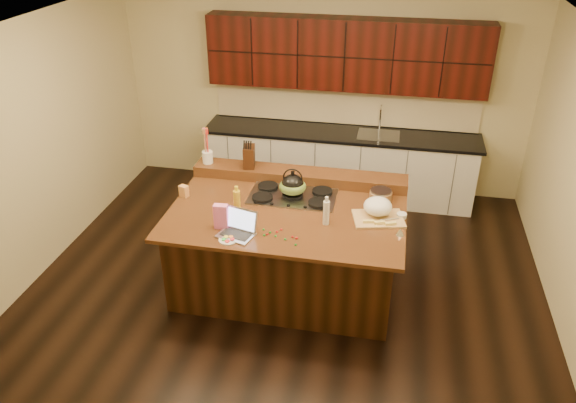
# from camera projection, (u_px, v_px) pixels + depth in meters

# --- Properties ---
(room) EXTENTS (5.52, 5.02, 2.72)m
(room) POSITION_uv_depth(u_px,v_px,m) (287.00, 173.00, 5.52)
(room) COLOR black
(room) RESTS_ON ground
(island) EXTENTS (2.40, 1.60, 0.92)m
(island) POSITION_uv_depth(u_px,v_px,m) (287.00, 248.00, 5.95)
(island) COLOR black
(island) RESTS_ON ground
(back_ledge) EXTENTS (2.40, 0.30, 0.12)m
(back_ledge) POSITION_uv_depth(u_px,v_px,m) (299.00, 175.00, 6.30)
(back_ledge) COLOR black
(back_ledge) RESTS_ON island
(cooktop) EXTENTS (0.92, 0.52, 0.05)m
(cooktop) POSITION_uv_depth(u_px,v_px,m) (293.00, 196.00, 5.98)
(cooktop) COLOR gray
(cooktop) RESTS_ON island
(back_counter) EXTENTS (3.70, 0.66, 2.40)m
(back_counter) POSITION_uv_depth(u_px,v_px,m) (342.00, 128.00, 7.55)
(back_counter) COLOR silver
(back_counter) RESTS_ON ground
(kettle) EXTENTS (0.28, 0.28, 0.21)m
(kettle) POSITION_uv_depth(u_px,v_px,m) (293.00, 184.00, 5.91)
(kettle) COLOR black
(kettle) RESTS_ON cooktop
(green_bowl) EXTENTS (0.36, 0.36, 0.16)m
(green_bowl) POSITION_uv_depth(u_px,v_px,m) (293.00, 187.00, 5.92)
(green_bowl) COLOR #53702C
(green_bowl) RESTS_ON cooktop
(laptop) EXTENTS (0.39, 0.34, 0.23)m
(laptop) POSITION_uv_depth(u_px,v_px,m) (238.00, 228.00, 5.32)
(laptop) COLOR #B7B7BC
(laptop) RESTS_ON island
(oil_bottle) EXTENTS (0.08, 0.08, 0.27)m
(oil_bottle) POSITION_uv_depth(u_px,v_px,m) (237.00, 203.00, 5.59)
(oil_bottle) COLOR yellow
(oil_bottle) RESTS_ON island
(vinegar_bottle) EXTENTS (0.08, 0.08, 0.25)m
(vinegar_bottle) POSITION_uv_depth(u_px,v_px,m) (326.00, 213.00, 5.44)
(vinegar_bottle) COLOR silver
(vinegar_bottle) RESTS_ON island
(wooden_tray) EXTENTS (0.56, 0.46, 0.20)m
(wooden_tray) POSITION_uv_depth(u_px,v_px,m) (378.00, 209.00, 5.58)
(wooden_tray) COLOR tan
(wooden_tray) RESTS_ON island
(ramekin_a) EXTENTS (0.12, 0.12, 0.04)m
(ramekin_a) POSITION_uv_depth(u_px,v_px,m) (402.00, 216.00, 5.60)
(ramekin_a) COLOR white
(ramekin_a) RESTS_ON island
(ramekin_b) EXTENTS (0.12, 0.12, 0.04)m
(ramekin_b) POSITION_uv_depth(u_px,v_px,m) (384.00, 213.00, 5.63)
(ramekin_b) COLOR white
(ramekin_b) RESTS_ON island
(ramekin_c) EXTENTS (0.13, 0.13, 0.04)m
(ramekin_c) POSITION_uv_depth(u_px,v_px,m) (384.00, 208.00, 5.73)
(ramekin_c) COLOR white
(ramekin_c) RESTS_ON island
(strainer_bowl) EXTENTS (0.31, 0.31, 0.09)m
(strainer_bowl) POSITION_uv_depth(u_px,v_px,m) (381.00, 196.00, 5.91)
(strainer_bowl) COLOR #996B3F
(strainer_bowl) RESTS_ON island
(kitchen_timer) EXTENTS (0.10, 0.10, 0.07)m
(kitchen_timer) POSITION_uv_depth(u_px,v_px,m) (400.00, 232.00, 5.31)
(kitchen_timer) COLOR silver
(kitchen_timer) RESTS_ON island
(pink_bag) EXTENTS (0.14, 0.08, 0.25)m
(pink_bag) POSITION_uv_depth(u_px,v_px,m) (221.00, 217.00, 5.38)
(pink_bag) COLOR pink
(pink_bag) RESTS_ON island
(candy_plate) EXTENTS (0.20, 0.20, 0.01)m
(candy_plate) POSITION_uv_depth(u_px,v_px,m) (228.00, 240.00, 5.24)
(candy_plate) COLOR white
(candy_plate) RESTS_ON island
(package_box) EXTENTS (0.11, 0.09, 0.13)m
(package_box) POSITION_uv_depth(u_px,v_px,m) (184.00, 191.00, 5.96)
(package_box) COLOR #EA9F52
(package_box) RESTS_ON island
(utensil_crock) EXTENTS (0.15, 0.15, 0.14)m
(utensil_crock) POSITION_uv_depth(u_px,v_px,m) (208.00, 157.00, 6.42)
(utensil_crock) COLOR white
(utensil_crock) RESTS_ON back_ledge
(knife_block) EXTENTS (0.15, 0.22, 0.24)m
(knife_block) POSITION_uv_depth(u_px,v_px,m) (249.00, 157.00, 6.31)
(knife_block) COLOR black
(knife_block) RESTS_ON back_ledge
(gumdrop_0) EXTENTS (0.02, 0.02, 0.02)m
(gumdrop_0) POSITION_uv_depth(u_px,v_px,m) (277.00, 232.00, 5.36)
(gumdrop_0) COLOR red
(gumdrop_0) RESTS_ON island
(gumdrop_1) EXTENTS (0.02, 0.02, 0.02)m
(gumdrop_1) POSITION_uv_depth(u_px,v_px,m) (276.00, 236.00, 5.29)
(gumdrop_1) COLOR #198C26
(gumdrop_1) RESTS_ON island
(gumdrop_2) EXTENTS (0.02, 0.02, 0.02)m
(gumdrop_2) POSITION_uv_depth(u_px,v_px,m) (267.00, 234.00, 5.32)
(gumdrop_2) COLOR red
(gumdrop_2) RESTS_ON island
(gumdrop_3) EXTENTS (0.02, 0.02, 0.02)m
(gumdrop_3) POSITION_uv_depth(u_px,v_px,m) (270.00, 232.00, 5.35)
(gumdrop_3) COLOR #198C26
(gumdrop_3) RESTS_ON island
(gumdrop_4) EXTENTS (0.02, 0.02, 0.02)m
(gumdrop_4) POSITION_uv_depth(u_px,v_px,m) (292.00, 237.00, 5.28)
(gumdrop_4) COLOR red
(gumdrop_4) RESTS_ON island
(gumdrop_5) EXTENTS (0.02, 0.02, 0.02)m
(gumdrop_5) POSITION_uv_depth(u_px,v_px,m) (264.00, 229.00, 5.39)
(gumdrop_5) COLOR #198C26
(gumdrop_5) RESTS_ON island
(gumdrop_6) EXTENTS (0.02, 0.02, 0.02)m
(gumdrop_6) POSITION_uv_depth(u_px,v_px,m) (281.00, 229.00, 5.39)
(gumdrop_6) COLOR red
(gumdrop_6) RESTS_ON island
(gumdrop_7) EXTENTS (0.02, 0.02, 0.02)m
(gumdrop_7) POSITION_uv_depth(u_px,v_px,m) (285.00, 239.00, 5.24)
(gumdrop_7) COLOR #198C26
(gumdrop_7) RESTS_ON island
(gumdrop_8) EXTENTS (0.02, 0.02, 0.02)m
(gumdrop_8) POSITION_uv_depth(u_px,v_px,m) (297.00, 238.00, 5.26)
(gumdrop_8) COLOR red
(gumdrop_8) RESTS_ON island
(gumdrop_9) EXTENTS (0.02, 0.02, 0.02)m
(gumdrop_9) POSITION_uv_depth(u_px,v_px,m) (264.00, 235.00, 5.31)
(gumdrop_9) COLOR #198C26
(gumdrop_9) RESTS_ON island
(gumdrop_10) EXTENTS (0.02, 0.02, 0.02)m
(gumdrop_10) POSITION_uv_depth(u_px,v_px,m) (296.00, 238.00, 5.26)
(gumdrop_10) COLOR red
(gumdrop_10) RESTS_ON island
(gumdrop_11) EXTENTS (0.02, 0.02, 0.02)m
(gumdrop_11) POSITION_uv_depth(u_px,v_px,m) (296.00, 245.00, 5.16)
(gumdrop_11) COLOR #198C26
(gumdrop_11) RESTS_ON island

